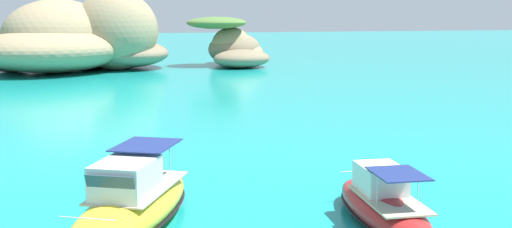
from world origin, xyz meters
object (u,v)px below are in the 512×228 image
motorboat_red (383,205)px  islet_large (78,42)px  motorboat_yellow (131,206)px  islet_small (233,47)px

motorboat_red → islet_large: bearing=102.4°
islet_large → motorboat_yellow: (4.90, -61.30, -2.76)m
islet_small → motorboat_red: 65.61m
motorboat_red → motorboat_yellow: (-8.86, 1.41, 0.16)m
motorboat_red → motorboat_yellow: 8.97m
motorboat_yellow → islet_large: bearing=94.6°
islet_large → motorboat_red: size_ratio=4.02×
islet_large → motorboat_yellow: islet_large is taller
islet_large → motorboat_red: 64.27m
islet_large → motorboat_red: bearing=-77.6°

